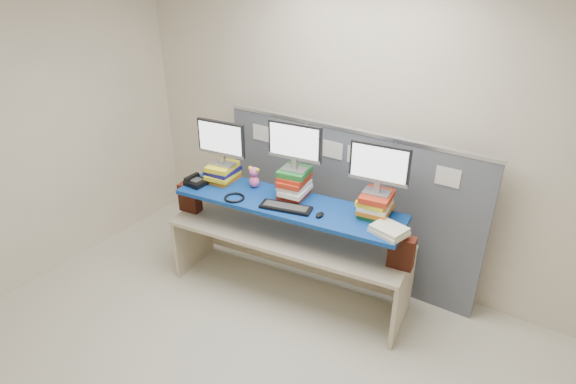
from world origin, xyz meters
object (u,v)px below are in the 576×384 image
Objects in this scene: monitor_right at (379,166)px; keyboard at (286,207)px; desk at (288,245)px; monitor_center at (295,144)px; desk_phone at (196,182)px; blue_board at (288,204)px; monitor_left at (221,140)px.

monitor_right is 1.05× the size of keyboard.
keyboard is at bearing -72.69° from desk.
desk_phone is (-0.90, -0.29, -0.47)m from monitor_center.
blue_board is at bearing -82.43° from desk.
monitor_left reaches higher than blue_board.
desk is 11.76× the size of desk_phone.
monitor_right is at bearing 9.10° from blue_board.
monitor_left is (-0.75, 0.03, 0.85)m from desk.
keyboard is at bearing -16.46° from monitor_left.
monitor_left is 0.46m from desk_phone.
desk is 4.65× the size of monitor_right.
desk_phone is (-0.95, -0.07, 0.02)m from keyboard.
monitor_right is 2.53× the size of desk_phone.
monitor_center reaches higher than desk.
blue_board is 0.88m from monitor_right.
monitor_center is at bearing -180.00° from monitor_right.
desk_phone is at bearing -168.38° from monitor_center.
desk is at bearing -170.90° from monitor_right.
monitor_left is at bearing 156.96° from keyboard.
desk is at bearing -9.11° from monitor_left.
desk is 0.95m from monitor_center.
monitor_center is (-0.01, 0.12, 0.95)m from desk.
monitor_center is at bearing 0.00° from monitor_left.
monitor_right is at bearing 11.38° from keyboard.
monitor_right is (0.72, 0.20, 0.89)m from desk.
desk_phone reaches higher than blue_board.
desk_phone is (-0.91, -0.18, 0.05)m from blue_board.
monitor_left is 1.05× the size of keyboard.
keyboard is (0.05, -0.11, 0.46)m from desk.
monitor_left is 1.00× the size of monitor_center.
desk_phone is at bearing -175.54° from desk.
blue_board is 0.86m from monitor_left.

